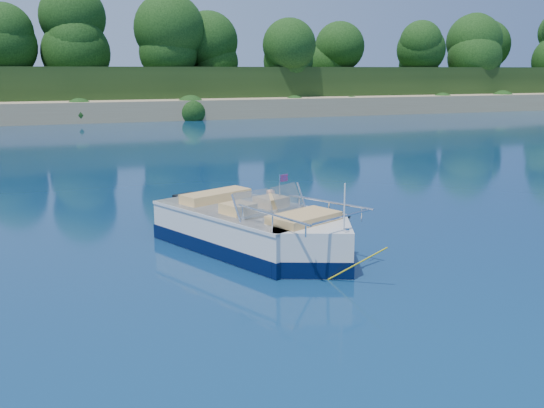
# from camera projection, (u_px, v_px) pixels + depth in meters

# --- Properties ---
(ground) EXTENTS (160.00, 160.00, 0.00)m
(ground) POSITION_uv_depth(u_px,v_px,m) (219.00, 263.00, 12.13)
(ground) COLOR #091C44
(ground) RESTS_ON ground
(shoreline) EXTENTS (170.00, 59.00, 6.00)m
(shoreline) POSITION_uv_depth(u_px,v_px,m) (73.00, 94.00, 70.33)
(shoreline) COLOR tan
(shoreline) RESTS_ON ground
(treeline) EXTENTS (150.00, 7.12, 8.19)m
(treeline) POSITION_uv_depth(u_px,v_px,m) (83.00, 47.00, 48.51)
(treeline) COLOR black
(treeline) RESTS_ON ground
(motorboat) EXTENTS (3.65, 5.63, 2.01)m
(motorboat) POSITION_uv_depth(u_px,v_px,m) (260.00, 233.00, 12.86)
(motorboat) COLOR white
(motorboat) RESTS_ON ground
(tow_tube) EXTENTS (1.51, 1.51, 0.37)m
(tow_tube) POSITION_uv_depth(u_px,v_px,m) (273.00, 217.00, 15.47)
(tow_tube) COLOR #E3B000
(tow_tube) RESTS_ON ground
(boy) EXTENTS (0.34, 0.72, 1.41)m
(boy) POSITION_uv_depth(u_px,v_px,m) (270.00, 221.00, 15.44)
(boy) COLOR tan
(boy) RESTS_ON ground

